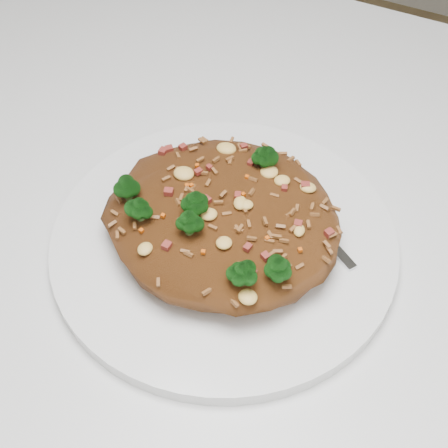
{
  "coord_description": "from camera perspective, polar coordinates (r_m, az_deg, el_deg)",
  "views": [
    {
      "loc": [
        0.15,
        -0.35,
        1.18
      ],
      "look_at": [
        -0.01,
        -0.04,
        0.78
      ],
      "focal_mm": 50.0,
      "sensor_mm": 36.0,
      "label": 1
    }
  ],
  "objects": [
    {
      "name": "dining_table",
      "position": [
        0.64,
        2.53,
        -4.64
      ],
      "size": [
        1.2,
        0.8,
        0.75
      ],
      "color": "silver",
      "rests_on": "ground"
    },
    {
      "name": "plate",
      "position": [
        0.54,
        0.0,
        -1.5
      ],
      "size": [
        0.3,
        0.3,
        0.01
      ],
      "primitive_type": "cylinder",
      "color": "white",
      "rests_on": "dining_table"
    },
    {
      "name": "fork",
      "position": [
        0.56,
        7.15,
        1.15
      ],
      "size": [
        0.15,
        0.1,
        0.0
      ],
      "rotation": [
        0.0,
        0.0,
        -0.56
      ],
      "color": "silver",
      "rests_on": "plate"
    },
    {
      "name": "fried_rice",
      "position": [
        0.52,
        -0.06,
        1.06
      ],
      "size": [
        0.2,
        0.18,
        0.07
      ],
      "color": "brown",
      "rests_on": "plate"
    }
  ]
}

